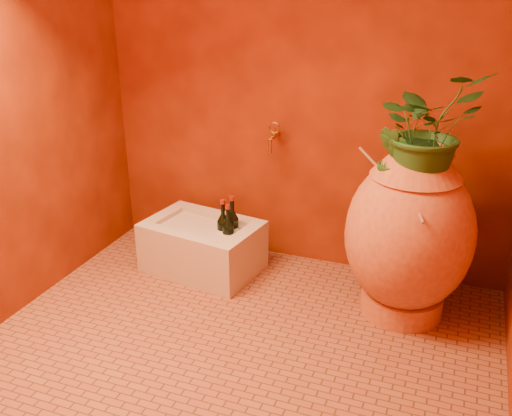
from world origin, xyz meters
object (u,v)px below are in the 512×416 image
at_px(amphora, 409,233).
at_px(wine_bottle_a, 232,229).
at_px(wine_bottle_c, 228,235).
at_px(wall_tap, 273,135).
at_px(wine_bottle_b, 223,231).
at_px(stone_basin, 203,247).

relative_size(amphora, wine_bottle_a, 2.88).
bearing_deg(wine_bottle_c, amphora, -1.00).
bearing_deg(wall_tap, wine_bottle_b, -126.33).
bearing_deg(wall_tap, stone_basin, -141.53).
xyz_separation_m(wine_bottle_a, wine_bottle_c, (-0.00, -0.06, -0.01)).
distance_m(amphora, wine_bottle_a, 1.05).
relative_size(wine_bottle_a, wall_tap, 1.93).
bearing_deg(wine_bottle_b, amphora, -2.43).
height_order(wine_bottle_b, wall_tap, wall_tap).
relative_size(wine_bottle_b, wall_tap, 1.84).
relative_size(stone_basin, wall_tap, 4.33).
height_order(amphora, wine_bottle_c, amphora).
bearing_deg(stone_basin, wall_tap, 38.47).
height_order(stone_basin, wall_tap, wall_tap).
relative_size(wine_bottle_a, wine_bottle_c, 1.11).
distance_m(wine_bottle_a, wine_bottle_b, 0.06).
height_order(amphora, wine_bottle_b, amphora).
relative_size(stone_basin, wine_bottle_c, 2.48).
xyz_separation_m(wine_bottle_b, wall_tap, (0.21, 0.29, 0.54)).
bearing_deg(wine_bottle_a, stone_basin, -171.04).
bearing_deg(amphora, stone_basin, 177.62).
height_order(wine_bottle_c, wall_tap, wall_tap).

